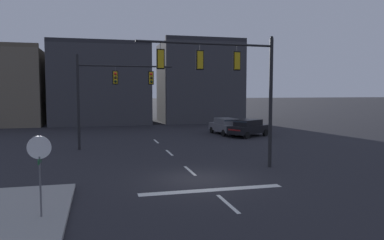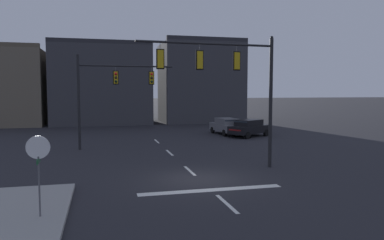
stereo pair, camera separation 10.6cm
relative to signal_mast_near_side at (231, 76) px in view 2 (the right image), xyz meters
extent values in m
plane|color=#232328|center=(-2.24, -1.78, -5.10)|extent=(400.00, 400.00, 0.00)
cube|color=silver|center=(-2.24, -3.78, -5.09)|extent=(6.40, 0.50, 0.01)
cube|color=silver|center=(-2.24, -5.78, -5.09)|extent=(0.16, 2.40, 0.01)
cube|color=silver|center=(-2.24, 0.22, -5.09)|extent=(0.16, 2.40, 0.01)
cube|color=silver|center=(-2.24, 6.22, -5.09)|extent=(0.16, 2.40, 0.01)
cube|color=silver|center=(-2.24, 12.22, -5.09)|extent=(0.16, 2.40, 0.01)
cylinder|color=black|center=(2.38, 0.10, -1.52)|extent=(0.20, 0.20, 7.16)
cylinder|color=black|center=(-1.37, -0.08, 1.65)|extent=(7.51, 0.47, 0.12)
sphere|color=black|center=(2.38, 0.10, 2.12)|extent=(0.18, 0.18, 0.18)
cylinder|color=#56565B|center=(0.30, 0.00, 1.42)|extent=(0.03, 0.03, 0.35)
cube|color=gold|center=(0.30, 0.00, 0.79)|extent=(0.31, 0.25, 0.90)
sphere|color=red|center=(0.29, 0.13, 1.07)|extent=(0.20, 0.20, 0.20)
sphere|color=#2D2314|center=(0.29, 0.13, 0.79)|extent=(0.20, 0.20, 0.20)
sphere|color=black|center=(0.29, 0.13, 0.51)|extent=(0.20, 0.20, 0.20)
cube|color=black|center=(0.30, -0.02, 0.79)|extent=(0.42, 0.05, 1.02)
cylinder|color=#56565B|center=(-1.79, -0.10, 1.42)|extent=(0.03, 0.03, 0.35)
cube|color=gold|center=(-1.79, -0.10, 0.79)|extent=(0.31, 0.25, 0.90)
sphere|color=red|center=(-1.79, 0.03, 1.07)|extent=(0.20, 0.20, 0.20)
sphere|color=#2D2314|center=(-1.79, 0.03, 0.79)|extent=(0.20, 0.20, 0.20)
sphere|color=black|center=(-1.79, 0.03, 0.51)|extent=(0.20, 0.20, 0.20)
cube|color=black|center=(-1.79, -0.12, 0.79)|extent=(0.42, 0.05, 1.02)
cylinder|color=#56565B|center=(-3.87, -0.19, 1.42)|extent=(0.03, 0.03, 0.35)
cube|color=gold|center=(-3.87, -0.19, 0.79)|extent=(0.31, 0.25, 0.90)
sphere|color=red|center=(-3.88, -0.06, 1.07)|extent=(0.20, 0.20, 0.20)
sphere|color=#2D2314|center=(-3.88, -0.06, 0.79)|extent=(0.20, 0.20, 0.20)
sphere|color=black|center=(-3.88, -0.06, 0.51)|extent=(0.20, 0.20, 0.20)
cube|color=black|center=(-3.87, -0.21, 0.79)|extent=(0.42, 0.05, 1.02)
cylinder|color=black|center=(-8.37, 9.12, -1.69)|extent=(0.20, 0.20, 6.82)
cylinder|color=black|center=(-4.90, 9.23, 1.04)|extent=(6.93, 0.33, 0.12)
sphere|color=black|center=(-8.37, 9.12, 1.78)|extent=(0.18, 0.18, 0.18)
cylinder|color=#56565B|center=(-5.70, 9.20, 0.80)|extent=(0.03, 0.03, 0.35)
cube|color=gold|center=(-5.70, 9.20, 0.18)|extent=(0.31, 0.25, 0.90)
sphere|color=red|center=(-5.70, 9.07, 0.46)|extent=(0.20, 0.20, 0.20)
sphere|color=#2D2314|center=(-5.70, 9.07, 0.18)|extent=(0.20, 0.20, 0.20)
sphere|color=black|center=(-5.70, 9.07, -0.10)|extent=(0.20, 0.20, 0.20)
cube|color=black|center=(-5.70, 9.22, 0.18)|extent=(0.42, 0.04, 1.02)
cylinder|color=#56565B|center=(-3.04, 9.28, 0.80)|extent=(0.03, 0.03, 0.35)
cube|color=gold|center=(-3.04, 9.28, 0.18)|extent=(0.31, 0.25, 0.90)
sphere|color=red|center=(-3.03, 9.15, 0.46)|extent=(0.20, 0.20, 0.20)
sphere|color=#2D2314|center=(-3.03, 9.15, 0.18)|extent=(0.20, 0.20, 0.20)
sphere|color=black|center=(-3.03, 9.15, -0.10)|extent=(0.20, 0.20, 0.20)
cube|color=black|center=(-3.04, 9.30, 0.18)|extent=(0.42, 0.04, 1.02)
cylinder|color=#56565B|center=(-8.84, -6.03, -4.02)|extent=(0.06, 0.06, 2.15)
cylinder|color=white|center=(-8.84, -6.03, -2.65)|extent=(0.76, 0.03, 0.76)
cylinder|color=#B21414|center=(-8.84, -6.02, -2.65)|extent=(0.68, 0.03, 0.68)
cube|color=#19592D|center=(-8.84, -6.03, -3.10)|extent=(0.02, 0.64, 0.16)
cube|color=slate|center=(5.19, 15.58, -4.40)|extent=(2.23, 4.56, 0.70)
cube|color=slate|center=(5.20, 15.43, -3.77)|extent=(1.84, 2.61, 0.56)
cube|color=#2D3842|center=(5.13, 16.19, -3.79)|extent=(1.54, 0.40, 0.47)
cube|color=#2D3842|center=(5.32, 14.26, -3.79)|extent=(1.53, 0.37, 0.46)
cylinder|color=black|center=(4.20, 16.94, -4.78)|extent=(0.28, 0.66, 0.64)
cylinder|color=black|center=(5.89, 17.11, -4.78)|extent=(0.28, 0.66, 0.64)
cylinder|color=black|center=(4.49, 14.05, -4.78)|extent=(0.28, 0.66, 0.64)
cylinder|color=black|center=(6.18, 14.22, -4.78)|extent=(0.28, 0.66, 0.64)
sphere|color=silver|center=(4.40, 17.69, -4.35)|extent=(0.16, 0.16, 0.16)
sphere|color=silver|center=(5.55, 17.80, -4.35)|extent=(0.16, 0.16, 0.16)
cube|color=maroon|center=(5.40, 13.41, -4.32)|extent=(1.37, 0.18, 0.12)
cube|color=black|center=(6.73, 13.34, -4.40)|extent=(4.70, 3.78, 0.70)
cube|color=black|center=(6.60, 13.26, -3.77)|extent=(2.94, 2.63, 0.56)
cube|color=#2D3842|center=(7.26, 13.65, -3.79)|extent=(0.98, 1.44, 0.47)
cube|color=#2D3842|center=(5.59, 12.67, -3.79)|extent=(0.96, 1.42, 0.46)
cylinder|color=black|center=(7.55, 14.81, -4.78)|extent=(0.66, 0.51, 0.64)
cylinder|color=black|center=(8.41, 13.34, -4.78)|extent=(0.66, 0.51, 0.64)
cylinder|color=black|center=(5.05, 13.33, -4.78)|extent=(0.66, 0.51, 0.64)
cylinder|color=black|center=(5.91, 11.87, -4.78)|extent=(0.66, 0.51, 0.64)
sphere|color=silver|center=(8.32, 14.94, -4.35)|extent=(0.16, 0.16, 0.16)
sphere|color=silver|center=(8.90, 13.95, -4.35)|extent=(0.16, 0.16, 0.16)
cube|color=maroon|center=(4.85, 12.23, -4.32)|extent=(0.73, 1.20, 0.12)
cube|color=#665B4C|center=(-18.13, 32.57, -0.45)|extent=(9.14, 10.86, 9.29)
cube|color=#38383D|center=(-6.64, 33.29, -0.11)|extent=(12.47, 12.32, 9.98)
cube|color=#2B2B30|center=(-6.64, 27.44, 5.13)|extent=(12.47, 0.60, 0.50)
cube|color=#38383D|center=(6.76, 31.14, 0.28)|extent=(10.81, 8.01, 10.75)
cube|color=#2B2B30|center=(6.76, 27.44, 5.90)|extent=(10.81, 0.60, 0.50)
camera|label=1|loc=(-6.93, -18.77, -0.81)|focal=34.51mm
camera|label=2|loc=(-6.83, -18.79, -0.81)|focal=34.51mm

